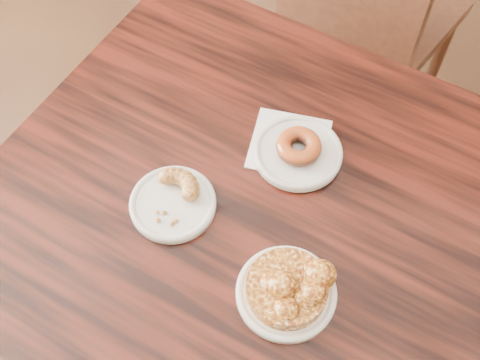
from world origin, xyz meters
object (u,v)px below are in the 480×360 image
(cafe_table, at_px, (243,292))
(cruller_fragment, at_px, (172,198))
(apple_fritter, at_px, (287,287))
(chair_far, at_px, (374,15))
(glazed_donut, at_px, (299,146))

(cafe_table, bearing_deg, cruller_fragment, -157.66)
(apple_fritter, xyz_separation_m, cruller_fragment, (-0.24, 0.10, -0.01))
(cafe_table, bearing_deg, chair_far, 95.24)
(cafe_table, bearing_deg, glazed_donut, 81.22)
(apple_fritter, bearing_deg, cruller_fragment, 157.39)
(chair_far, height_order, apple_fritter, chair_far)
(cafe_table, height_order, glazed_donut, glazed_donut)
(glazed_donut, bearing_deg, cafe_table, -110.89)
(chair_far, relative_size, glazed_donut, 10.67)
(cafe_table, xyz_separation_m, glazed_donut, (0.06, 0.15, 0.41))
(apple_fritter, bearing_deg, glazed_donut, 101.25)
(chair_far, relative_size, cruller_fragment, 8.42)
(cafe_table, relative_size, glazed_donut, 11.24)
(cruller_fragment, bearing_deg, cafe_table, 10.23)
(glazed_donut, xyz_separation_m, apple_fritter, (0.05, -0.27, 0.00))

